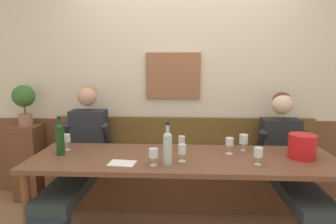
{
  "coord_description": "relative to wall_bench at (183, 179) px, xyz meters",
  "views": [
    {
      "loc": [
        -0.01,
        -2.17,
        1.54
      ],
      "look_at": [
        -0.14,
        0.46,
        1.09
      ],
      "focal_mm": 30.59,
      "sensor_mm": 36.0,
      "label": 1
    }
  ],
  "objects": [
    {
      "name": "wood_wainscot_panel",
      "position": [
        0.0,
        0.21,
        0.17
      ],
      "size": [
        6.8,
        0.03,
        0.91
      ],
      "primitive_type": "cube",
      "color": "brown",
      "rests_on": "ground"
    },
    {
      "name": "wine_bottle_amber_mid",
      "position": [
        -0.12,
        -0.82,
        0.61
      ],
      "size": [
        0.07,
        0.07,
        0.34
      ],
      "color": "#ABC6C5",
      "rests_on": "dining_table"
    },
    {
      "name": "person_center_right_seat",
      "position": [
        1.02,
        -0.34,
        0.34
      ],
      "size": [
        0.49,
        1.19,
        1.25
      ],
      "color": "#273142",
      "rests_on": "ground"
    },
    {
      "name": "wall_bench",
      "position": [
        0.0,
        0.0,
        0.0
      ],
      "size": [
        2.9,
        0.42,
        0.94
      ],
      "color": "brown",
      "rests_on": "ground"
    },
    {
      "name": "wine_glass_center_rear",
      "position": [
        -1.07,
        -0.49,
        0.57
      ],
      "size": [
        0.07,
        0.07,
        0.15
      ],
      "color": "silver",
      "rests_on": "dining_table"
    },
    {
      "name": "wine_bottle_green_tall",
      "position": [
        -1.07,
        -0.64,
        0.62
      ],
      "size": [
        0.07,
        0.07,
        0.34
      ],
      "color": "#183E1C",
      "rests_on": "dining_table"
    },
    {
      "name": "person_left_seat",
      "position": [
        -1.02,
        -0.32,
        0.37
      ],
      "size": [
        0.48,
        1.19,
        1.32
      ],
      "color": "#233039",
      "rests_on": "ground"
    },
    {
      "name": "wine_glass_right_end",
      "position": [
        -0.01,
        -0.76,
        0.57
      ],
      "size": [
        0.07,
        0.07,
        0.14
      ],
      "color": "silver",
      "rests_on": "dining_table"
    },
    {
      "name": "corner_pedestal",
      "position": [
        -1.75,
        0.03,
        0.15
      ],
      "size": [
        0.28,
        0.28,
        0.85
      ],
      "primitive_type": "cube",
      "color": "brown",
      "rests_on": "ground"
    },
    {
      "name": "ice_bucket",
      "position": [
        1.0,
        -0.62,
        0.57
      ],
      "size": [
        0.23,
        0.23,
        0.2
      ],
      "primitive_type": "cylinder",
      "color": "red",
      "rests_on": "dining_table"
    },
    {
      "name": "tasting_sheet_left_guest",
      "position": [
        -0.49,
        -0.82,
        0.47
      ],
      "size": [
        0.22,
        0.17,
        0.0
      ],
      "primitive_type": "cube",
      "rotation": [
        0.0,
        0.0,
        -0.11
      ],
      "color": "white",
      "rests_on": "dining_table"
    },
    {
      "name": "dining_table",
      "position": [
        0.0,
        -0.64,
        0.39
      ],
      "size": [
        2.6,
        0.76,
        0.75
      ],
      "color": "brown",
      "rests_on": "ground"
    },
    {
      "name": "wine_glass_mid_right",
      "position": [
        -0.01,
        -0.45,
        0.56
      ],
      "size": [
        0.06,
        0.06,
        0.13
      ],
      "color": "silver",
      "rests_on": "dining_table"
    },
    {
      "name": "wine_glass_by_bottle",
      "position": [
        0.59,
        -0.8,
        0.56
      ],
      "size": [
        0.07,
        0.07,
        0.14
      ],
      "color": "silver",
      "rests_on": "dining_table"
    },
    {
      "name": "wine_glass_center_front",
      "position": [
        0.55,
        -0.43,
        0.57
      ],
      "size": [
        0.08,
        0.08,
        0.15
      ],
      "color": "silver",
      "rests_on": "dining_table"
    },
    {
      "name": "wine_glass_left_end",
      "position": [
        -0.23,
        -0.86,
        0.56
      ],
      "size": [
        0.07,
        0.07,
        0.14
      ],
      "color": "silver",
      "rests_on": "dining_table"
    },
    {
      "name": "potted_plant",
      "position": [
        -1.75,
        0.03,
        0.86
      ],
      "size": [
        0.24,
        0.24,
        0.45
      ],
      "color": "#A46755",
      "rests_on": "corner_pedestal"
    },
    {
      "name": "room_wall_back",
      "position": [
        -0.0,
        0.26,
        1.12
      ],
      "size": [
        6.8,
        0.12,
        2.8
      ],
      "color": "beige",
      "rests_on": "ground"
    },
    {
      "name": "wine_glass_mid_left",
      "position": [
        0.41,
        -0.54,
        0.57
      ],
      "size": [
        0.07,
        0.07,
        0.14
      ],
      "color": "silver",
      "rests_on": "dining_table"
    }
  ]
}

